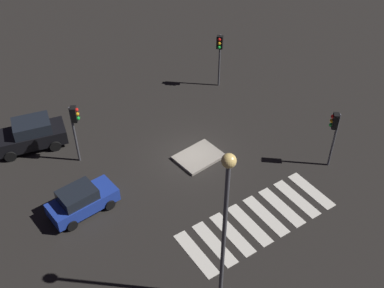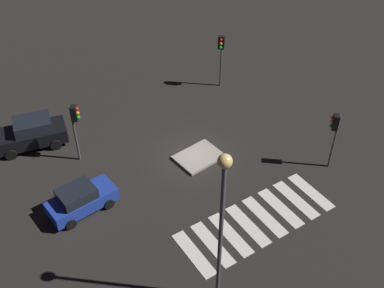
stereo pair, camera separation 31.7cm
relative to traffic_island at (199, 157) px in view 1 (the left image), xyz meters
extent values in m
plane|color=black|center=(-0.26, 0.36, -0.09)|extent=(80.00, 80.00, 0.00)
cube|color=gray|center=(0.00, 0.00, 0.00)|extent=(2.97, 2.36, 0.18)
cube|color=black|center=(-8.23, 6.87, 0.67)|extent=(4.71, 2.80, 0.90)
cube|color=black|center=(-7.97, 6.81, 1.49)|extent=(2.58, 2.17, 0.73)
cylinder|color=black|center=(-9.76, 6.26, 0.26)|extent=(0.75, 0.41, 0.71)
cylinder|color=black|center=(-9.36, 8.07, 0.26)|extent=(0.75, 0.41, 0.71)
cylinder|color=black|center=(-7.09, 5.67, 0.26)|extent=(0.75, 0.41, 0.71)
cylinder|color=black|center=(-6.69, 7.48, 0.26)|extent=(0.75, 0.41, 0.71)
cube|color=#1E389E|center=(-7.72, -0.11, 0.56)|extent=(3.89, 1.97, 0.77)
cube|color=black|center=(-7.95, -0.13, 1.25)|extent=(2.05, 1.64, 0.62)
cylinder|color=black|center=(-6.64, 0.79, 0.21)|extent=(0.62, 0.28, 0.60)
cylinder|color=black|center=(-6.48, -0.78, 0.21)|extent=(0.62, 0.28, 0.60)
cylinder|color=black|center=(-8.95, 0.56, 0.21)|extent=(0.62, 0.28, 0.60)
cylinder|color=black|center=(-8.80, -1.01, 0.21)|extent=(0.62, 0.28, 0.60)
sphere|color=#F2EABF|center=(-5.93, 0.51, 0.56)|extent=(0.20, 0.20, 0.20)
sphere|color=#F2EABF|center=(-5.85, -0.37, 0.56)|extent=(0.20, 0.20, 0.20)
cylinder|color=#47474C|center=(-6.24, 3.94, 1.90)|extent=(0.14, 0.14, 3.98)
cube|color=black|center=(-6.09, 3.85, 3.41)|extent=(0.50, 0.54, 0.96)
sphere|color=red|center=(-5.92, 3.75, 3.71)|extent=(0.22, 0.22, 0.22)
sphere|color=orange|center=(-5.92, 3.75, 3.41)|extent=(0.22, 0.22, 0.22)
sphere|color=green|center=(-5.92, 3.75, 3.11)|extent=(0.22, 0.22, 0.22)
cylinder|color=#47474C|center=(6.23, -4.95, 1.82)|extent=(0.14, 0.14, 3.81)
cube|color=black|center=(6.09, -4.83, 3.24)|extent=(0.53, 0.54, 0.96)
sphere|color=red|center=(5.93, -4.71, 3.54)|extent=(0.22, 0.22, 0.22)
sphere|color=orange|center=(5.93, -4.71, 3.24)|extent=(0.22, 0.22, 0.22)
sphere|color=green|center=(5.93, -4.71, 2.94)|extent=(0.22, 0.22, 0.22)
cylinder|color=#47474C|center=(6.02, 6.09, 1.99)|extent=(0.14, 0.14, 4.17)
cube|color=black|center=(5.89, 5.97, 3.60)|extent=(0.53, 0.54, 0.96)
sphere|color=red|center=(5.74, 5.84, 3.90)|extent=(0.22, 0.22, 0.22)
sphere|color=orange|center=(5.74, 5.84, 3.60)|extent=(0.22, 0.22, 0.22)
sphere|color=green|center=(5.74, 5.84, 3.30)|extent=(0.22, 0.22, 0.22)
cylinder|color=#47474C|center=(-4.70, -8.60, 4.02)|extent=(0.18, 0.18, 8.21)
sphere|color=#F9D172|center=(-4.70, -8.60, 8.30)|extent=(0.56, 0.56, 0.56)
cube|color=silver|center=(-4.29, -6.00, -0.08)|extent=(0.70, 3.20, 0.02)
cube|color=silver|center=(-3.14, -6.00, -0.08)|extent=(0.70, 3.20, 0.02)
cube|color=silver|center=(-1.99, -6.00, -0.08)|extent=(0.70, 3.20, 0.02)
cube|color=silver|center=(-0.84, -6.00, -0.08)|extent=(0.70, 3.20, 0.02)
cube|color=silver|center=(0.31, -6.00, -0.08)|extent=(0.70, 3.20, 0.02)
cube|color=silver|center=(1.46, -6.00, -0.08)|extent=(0.70, 3.20, 0.02)
cube|color=silver|center=(2.61, -6.00, -0.08)|extent=(0.70, 3.20, 0.02)
cube|color=silver|center=(3.76, -6.00, -0.08)|extent=(0.70, 3.20, 0.02)
camera|label=1|loc=(-12.78, -18.28, 19.40)|focal=44.44mm
camera|label=2|loc=(-12.51, -18.46, 19.40)|focal=44.44mm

